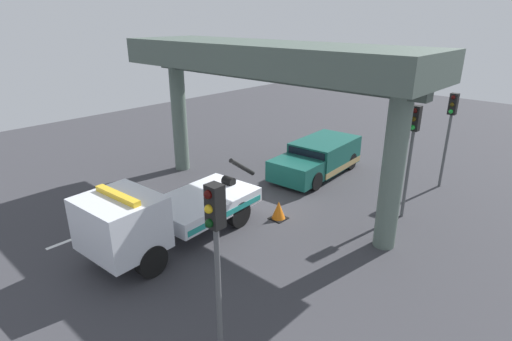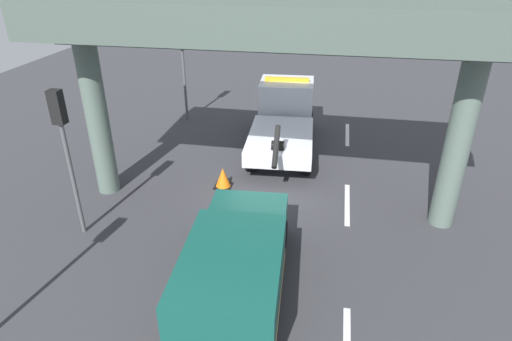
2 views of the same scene
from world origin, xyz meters
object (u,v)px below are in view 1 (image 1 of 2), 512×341
at_px(traffic_light_near, 450,120).
at_px(towed_van_green, 319,158).
at_px(traffic_light_far, 412,138).
at_px(traffic_light_mid, 216,239).
at_px(tow_truck_white, 160,215).

bearing_deg(traffic_light_near, towed_van_green, -64.86).
distance_m(traffic_light_far, traffic_light_mid, 9.50).
xyz_separation_m(towed_van_green, traffic_light_mid, (11.15, 5.01, 2.34)).
bearing_deg(towed_van_green, tow_truck_white, 0.33).
xyz_separation_m(traffic_light_far, traffic_light_mid, (9.50, 0.00, -0.03)).
relative_size(towed_van_green, traffic_light_mid, 1.24).
relative_size(tow_truck_white, traffic_light_near, 1.73).
bearing_deg(traffic_light_far, traffic_light_near, 180.00).
relative_size(tow_truck_white, towed_van_green, 1.38).
xyz_separation_m(traffic_light_near, traffic_light_mid, (13.50, 0.00, 0.04)).
xyz_separation_m(tow_truck_white, traffic_light_mid, (1.94, 4.95, 1.92)).
distance_m(towed_van_green, traffic_light_mid, 12.44).
distance_m(tow_truck_white, traffic_light_near, 12.72).
height_order(towed_van_green, traffic_light_mid, traffic_light_mid).
distance_m(towed_van_green, traffic_light_far, 5.78).
height_order(tow_truck_white, traffic_light_far, traffic_light_far).
height_order(tow_truck_white, towed_van_green, tow_truck_white).
bearing_deg(tow_truck_white, traffic_light_near, 156.80).
relative_size(traffic_light_far, traffic_light_mid, 1.01).
height_order(traffic_light_near, traffic_light_far, traffic_light_far).
xyz_separation_m(tow_truck_white, traffic_light_far, (-7.56, 4.95, 1.94)).
xyz_separation_m(traffic_light_near, traffic_light_far, (4.00, 0.00, 0.06)).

